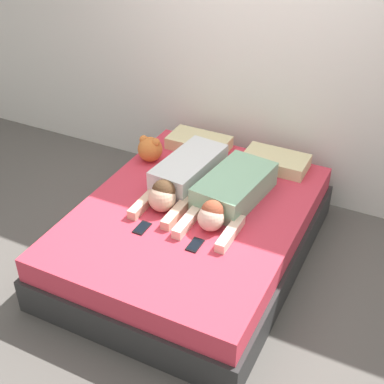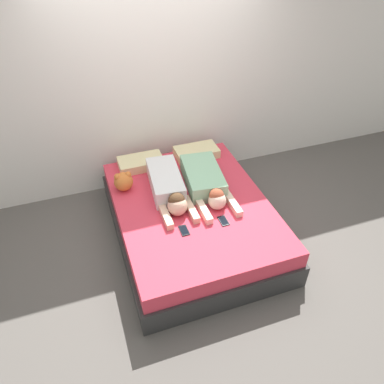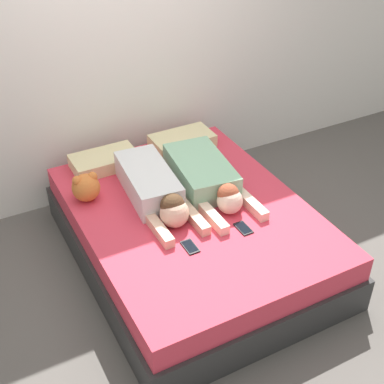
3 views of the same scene
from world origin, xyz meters
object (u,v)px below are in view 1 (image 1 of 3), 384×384
object	(u,v)px
plush_toy	(150,149)
cell_phone_right	(195,245)
cell_phone_left	(142,228)
person_left	(182,177)
pillow_head_right	(276,161)
bed	(192,233)
person_right	(230,193)
pillow_head_left	(199,143)

from	to	relation	value
plush_toy	cell_phone_right	bearing A→B (deg)	-45.20
cell_phone_left	cell_phone_right	size ratio (longest dim) A/B	1.00
person_left	plush_toy	xyz separation A→B (m)	(-0.43, 0.26, 0.01)
pillow_head_right	plush_toy	world-z (taller)	plush_toy
bed	person_right	xyz separation A→B (m)	(0.22, 0.18, 0.33)
pillow_head_left	person_right	size ratio (longest dim) A/B	0.52
person_left	cell_phone_right	distance (m)	0.71
plush_toy	person_right	bearing A→B (deg)	-18.94
person_left	cell_phone_right	size ratio (longest dim) A/B	6.95
pillow_head_left	plush_toy	xyz separation A→B (m)	(-0.27, -0.37, 0.06)
pillow_head_left	cell_phone_left	xyz separation A→B (m)	(0.14, -1.20, -0.05)
bed	person_left	xyz separation A→B (m)	(-0.19, 0.21, 0.33)
pillow_head_right	person_left	size ratio (longest dim) A/B	0.52
person_left	cell_phone_left	world-z (taller)	person_left
cell_phone_right	pillow_head_left	bearing A→B (deg)	114.77
pillow_head_left	cell_phone_right	distance (m)	1.33
person_right	plush_toy	size ratio (longest dim) A/B	4.60
person_right	cell_phone_left	bearing A→B (deg)	-128.29
plush_toy	pillow_head_right	bearing A→B (deg)	20.66
bed	person_right	size ratio (longest dim) A/B	2.09
pillow_head_left	plush_toy	size ratio (longest dim) A/B	2.40
pillow_head_left	pillow_head_right	distance (m)	0.70
pillow_head_right	cell_phone_right	bearing A→B (deg)	-96.90
pillow_head_right	person_right	xyz separation A→B (m)	(-0.13, -0.66, 0.04)
bed	pillow_head_left	world-z (taller)	pillow_head_left
cell_phone_right	person_left	bearing A→B (deg)	124.40
pillow_head_right	person_right	world-z (taller)	person_right
person_right	pillow_head_right	bearing A→B (deg)	78.87
person_right	plush_toy	bearing A→B (deg)	161.06
cell_phone_left	plush_toy	distance (m)	0.94
cell_phone_right	pillow_head_right	bearing A→B (deg)	83.10
pillow_head_right	cell_phone_right	size ratio (longest dim) A/B	3.61
person_left	cell_phone_right	world-z (taller)	person_left
person_left	plush_toy	world-z (taller)	person_left
person_left	cell_phone_left	bearing A→B (deg)	-91.75
cell_phone_left	plush_toy	world-z (taller)	plush_toy
bed	cell_phone_left	bearing A→B (deg)	-119.81
person_right	cell_phone_left	size ratio (longest dim) A/B	6.92
bed	person_right	distance (m)	0.43
person_left	bed	bearing A→B (deg)	-48.08
pillow_head_left	person_left	distance (m)	0.65
person_right	cell_phone_left	world-z (taller)	person_right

